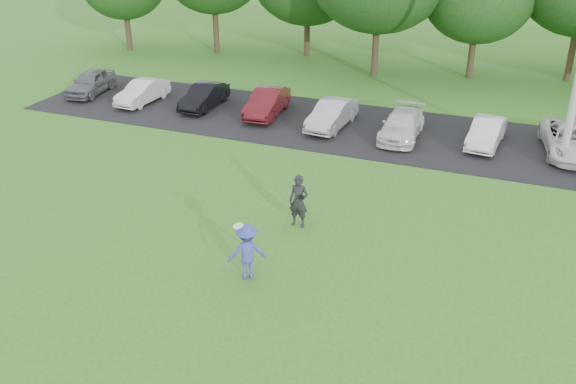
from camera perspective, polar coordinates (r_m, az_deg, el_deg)
name	(u,v)px	position (r m, az deg, el deg)	size (l,w,h in m)	color
ground	(240,290)	(17.23, -4.33, -8.66)	(100.00, 100.00, 0.00)	#347020
parking_lot	(368,130)	(28.20, 7.14, 5.53)	(32.00, 6.50, 0.03)	black
frisbee_player	(247,252)	(17.31, -3.68, -5.31)	(1.19, 1.06, 1.77)	#3C42AA
camera_bystander	(299,201)	(19.79, 0.95, -0.83)	(0.63, 0.44, 1.70)	black
parked_cars	(408,122)	(27.65, 10.66, 6.15)	(30.52, 4.68, 1.19)	slate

